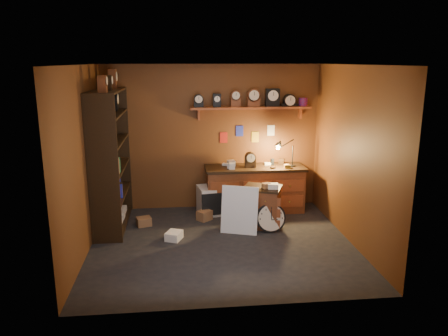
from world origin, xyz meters
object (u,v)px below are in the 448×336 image
shelving_unit (108,154)px  big_round_clock (271,218)px  workbench (255,186)px  low_cabinet (262,205)px

shelving_unit → big_round_clock: (2.64, -0.58, -1.01)m
workbench → low_cabinet: workbench is taller
workbench → low_cabinet: bearing=-91.0°
shelving_unit → workbench: shelving_unit is taller
workbench → low_cabinet: 0.82m
big_round_clock → workbench: bearing=94.3°
shelving_unit → big_round_clock: bearing=-12.5°
workbench → low_cabinet: size_ratio=2.35×
shelving_unit → big_round_clock: shelving_unit is taller
shelving_unit → low_cabinet: (2.55, -0.32, -0.87)m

